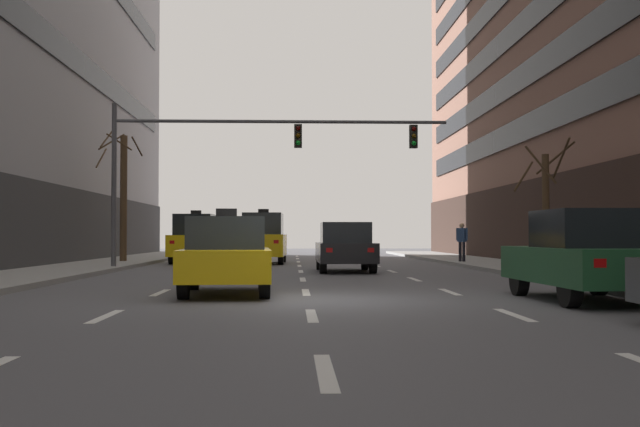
{
  "coord_description": "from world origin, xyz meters",
  "views": [
    {
      "loc": [
        -0.3,
        -15.18,
        1.23
      ],
      "look_at": [
        0.77,
        15.04,
        2.07
      ],
      "focal_mm": 44.49,
      "sensor_mm": 36.0,
      "label": 1
    }
  ],
  "objects_px": {
    "taxi_driving_0": "(227,256)",
    "taxi_driving_4": "(196,239)",
    "street_tree_0": "(123,194)",
    "pedestrian_0": "(462,239)",
    "traffic_signal_0": "(240,149)",
    "street_tree_1": "(546,205)",
    "car_driving_3": "(345,247)",
    "taxi_driving_1": "(263,238)",
    "taxi_driving_2": "(209,238)",
    "car_parked_1": "(586,256)"
  },
  "relations": [
    {
      "from": "car_parked_1",
      "to": "traffic_signal_0",
      "type": "height_order",
      "value": "traffic_signal_0"
    },
    {
      "from": "taxi_driving_4",
      "to": "traffic_signal_0",
      "type": "distance_m",
      "value": 8.0
    },
    {
      "from": "car_driving_3",
      "to": "car_parked_1",
      "type": "relative_size",
      "value": 0.97
    },
    {
      "from": "taxi_driving_1",
      "to": "traffic_signal_0",
      "type": "relative_size",
      "value": 0.38
    },
    {
      "from": "taxi_driving_2",
      "to": "street_tree_0",
      "type": "height_order",
      "value": "street_tree_0"
    },
    {
      "from": "car_parked_1",
      "to": "pedestrian_0",
      "type": "xyz_separation_m",
      "value": [
        1.64,
        18.48,
        0.23
      ]
    },
    {
      "from": "car_driving_3",
      "to": "street_tree_1",
      "type": "bearing_deg",
      "value": -23.52
    },
    {
      "from": "taxi_driving_2",
      "to": "car_parked_1",
      "type": "relative_size",
      "value": 0.99
    },
    {
      "from": "street_tree_0",
      "to": "pedestrian_0",
      "type": "xyz_separation_m",
      "value": [
        14.48,
        -1.3,
        -1.95
      ]
    },
    {
      "from": "taxi_driving_2",
      "to": "street_tree_1",
      "type": "height_order",
      "value": "street_tree_1"
    },
    {
      "from": "car_parked_1",
      "to": "traffic_signal_0",
      "type": "bearing_deg",
      "value": 118.14
    },
    {
      "from": "car_driving_3",
      "to": "street_tree_1",
      "type": "xyz_separation_m",
      "value": [
        6.08,
        -2.64,
        1.35
      ]
    },
    {
      "from": "car_parked_1",
      "to": "street_tree_0",
      "type": "bearing_deg",
      "value": 122.99
    },
    {
      "from": "taxi_driving_4",
      "to": "car_parked_1",
      "type": "relative_size",
      "value": 0.99
    },
    {
      "from": "taxi_driving_1",
      "to": "car_parked_1",
      "type": "xyz_separation_m",
      "value": [
        6.78,
        -20.31,
        -0.26
      ]
    },
    {
      "from": "car_parked_1",
      "to": "traffic_signal_0",
      "type": "xyz_separation_m",
      "value": [
        -7.39,
        13.82,
        3.5
      ]
    },
    {
      "from": "car_driving_3",
      "to": "car_parked_1",
      "type": "bearing_deg",
      "value": -73.22
    },
    {
      "from": "taxi_driving_2",
      "to": "street_tree_1",
      "type": "distance_m",
      "value": 21.74
    },
    {
      "from": "car_parked_1",
      "to": "traffic_signal_0",
      "type": "relative_size",
      "value": 0.38
    },
    {
      "from": "car_parked_1",
      "to": "taxi_driving_1",
      "type": "bearing_deg",
      "value": 108.46
    },
    {
      "from": "taxi_driving_0",
      "to": "street_tree_0",
      "type": "relative_size",
      "value": 0.74
    },
    {
      "from": "car_driving_3",
      "to": "traffic_signal_0",
      "type": "distance_m",
      "value": 5.31
    },
    {
      "from": "pedestrian_0",
      "to": "taxi_driving_0",
      "type": "bearing_deg",
      "value": -117.47
    },
    {
      "from": "taxi_driving_2",
      "to": "traffic_signal_0",
      "type": "xyz_separation_m",
      "value": [
        2.53,
        -13.74,
        3.26
      ]
    },
    {
      "from": "taxi_driving_1",
      "to": "taxi_driving_2",
      "type": "distance_m",
      "value": 7.9
    },
    {
      "from": "taxi_driving_0",
      "to": "taxi_driving_4",
      "type": "bearing_deg",
      "value": 98.81
    },
    {
      "from": "taxi_driving_0",
      "to": "taxi_driving_1",
      "type": "xyz_separation_m",
      "value": [
        0.12,
        18.26,
        0.31
      ]
    },
    {
      "from": "taxi_driving_2",
      "to": "taxi_driving_4",
      "type": "bearing_deg",
      "value": -88.9
    },
    {
      "from": "street_tree_1",
      "to": "taxi_driving_4",
      "type": "bearing_deg",
      "value": 137.71
    },
    {
      "from": "taxi_driving_1",
      "to": "pedestrian_0",
      "type": "distance_m",
      "value": 8.62
    },
    {
      "from": "taxi_driving_1",
      "to": "car_parked_1",
      "type": "relative_size",
      "value": 1.01
    },
    {
      "from": "car_driving_3",
      "to": "street_tree_0",
      "type": "distance_m",
      "value": 12.0
    },
    {
      "from": "street_tree_0",
      "to": "pedestrian_0",
      "type": "relative_size",
      "value": 3.67
    },
    {
      "from": "taxi_driving_4",
      "to": "car_parked_1",
      "type": "height_order",
      "value": "taxi_driving_4"
    },
    {
      "from": "taxi_driving_0",
      "to": "car_driving_3",
      "type": "relative_size",
      "value": 0.98
    },
    {
      "from": "car_driving_3",
      "to": "street_tree_1",
      "type": "distance_m",
      "value": 6.76
    },
    {
      "from": "car_parked_1",
      "to": "street_tree_0",
      "type": "height_order",
      "value": "street_tree_0"
    },
    {
      "from": "taxi_driving_0",
      "to": "street_tree_0",
      "type": "bearing_deg",
      "value": 108.52
    },
    {
      "from": "taxi_driving_0",
      "to": "taxi_driving_4",
      "type": "xyz_separation_m",
      "value": [
        -2.9,
        18.68,
        0.28
      ]
    },
    {
      "from": "taxi_driving_4",
      "to": "pedestrian_0",
      "type": "distance_m",
      "value": 11.66
    },
    {
      "from": "taxi_driving_1",
      "to": "street_tree_0",
      "type": "relative_size",
      "value": 0.78
    },
    {
      "from": "taxi_driving_1",
      "to": "car_driving_3",
      "type": "bearing_deg",
      "value": -69.0
    },
    {
      "from": "traffic_signal_0",
      "to": "street_tree_1",
      "type": "height_order",
      "value": "traffic_signal_0"
    },
    {
      "from": "taxi_driving_1",
      "to": "street_tree_1",
      "type": "xyz_separation_m",
      "value": [
        9.15,
        -10.65,
        1.07
      ]
    },
    {
      "from": "taxi_driving_1",
      "to": "traffic_signal_0",
      "type": "height_order",
      "value": "traffic_signal_0"
    },
    {
      "from": "taxi_driving_2",
      "to": "car_parked_1",
      "type": "xyz_separation_m",
      "value": [
        9.93,
        -27.55,
        -0.24
      ]
    },
    {
      "from": "street_tree_1",
      "to": "pedestrian_0",
      "type": "distance_m",
      "value": 8.91
    },
    {
      "from": "taxi_driving_1",
      "to": "street_tree_1",
      "type": "relative_size",
      "value": 1.12
    },
    {
      "from": "car_parked_1",
      "to": "pedestrian_0",
      "type": "height_order",
      "value": "pedestrian_0"
    },
    {
      "from": "taxi_driving_1",
      "to": "pedestrian_0",
      "type": "bearing_deg",
      "value": -12.28
    }
  ]
}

